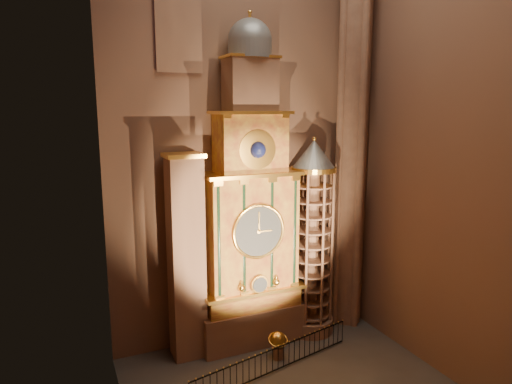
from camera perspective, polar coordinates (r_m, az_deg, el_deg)
name	(u,v)px	position (r m, az deg, el deg)	size (l,w,h in m)	color
wall_back	(242,133)	(23.54, -1.72, 7.37)	(22.00, 22.00, 0.00)	brown
wall_left	(116,147)	(15.91, -17.06, 5.43)	(22.00, 22.00, 0.00)	brown
wall_right	(434,136)	(22.44, 21.41, 6.51)	(22.00, 22.00, 0.00)	brown
astronomical_clock	(251,220)	(23.23, -0.68, -3.46)	(5.60, 2.41, 16.70)	#8C634C
portrait_tower	(186,257)	(22.60, -8.71, -8.03)	(1.80, 1.60, 10.20)	#8C634C
stair_turret	(312,240)	(24.93, 7.01, -5.92)	(2.50, 2.50, 10.80)	#8C634C
gothic_pier	(353,132)	(25.65, 11.98, 7.41)	(2.04, 2.04, 22.00)	#8C634C
stained_glass_window	(178,15)	(22.80, -9.71, 21.02)	(2.20, 0.14, 5.20)	navy
celestial_globe	(278,343)	(23.74, 2.77, -18.31)	(1.08, 1.03, 1.41)	#8C634C
iron_railing	(275,360)	(22.81, 2.43, -20.19)	(8.93, 2.05, 1.19)	black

